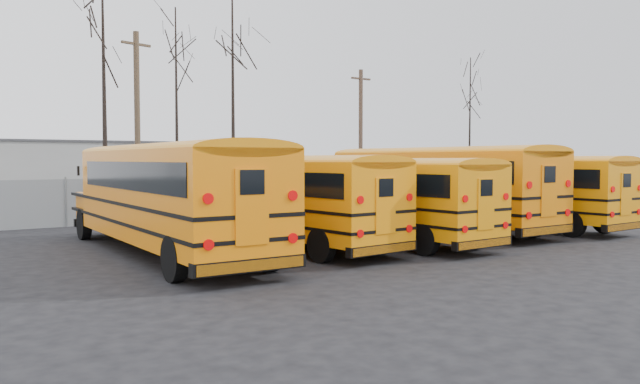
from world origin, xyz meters
TOP-DOWN VIEW (x-y plane):
  - ground at (0.00, 0.00)m, footprint 120.00×120.00m
  - fence at (0.00, 12.00)m, footprint 40.00×0.04m
  - distant_building at (2.00, 32.00)m, footprint 22.00×8.00m
  - bus_a at (-7.20, 1.94)m, footprint 2.87×12.03m
  - bus_b at (-3.41, 1.98)m, footprint 3.48×10.88m
  - bus_c at (-0.03, 1.21)m, footprint 2.88×10.51m
  - bus_d at (3.93, 2.65)m, footprint 2.95×12.09m
  - bus_e at (7.46, 1.57)m, footprint 3.00×10.85m
  - utility_pole_left at (-4.04, 14.91)m, footprint 1.58×0.56m
  - utility_pole_right at (10.26, 15.66)m, footprint 1.50×0.26m
  - tree_2 at (-5.40, 15.69)m, footprint 0.26×0.26m
  - tree_3 at (-1.53, 16.23)m, footprint 0.26×0.26m
  - tree_4 at (1.79, 16.32)m, footprint 0.26×0.26m
  - tree_5 at (19.17, 14.87)m, footprint 0.26×0.26m

SIDE VIEW (x-z plane):
  - ground at x=0.00m, z-range 0.00..0.00m
  - fence at x=0.00m, z-range 0.00..2.00m
  - bus_c at x=-0.03m, z-range 0.25..3.16m
  - bus_b at x=-3.41m, z-range 0.26..3.25m
  - bus_e at x=7.46m, z-range 0.26..3.26m
  - bus_a at x=-7.20m, z-range 0.29..3.64m
  - bus_d at x=3.93m, z-range 0.29..3.66m
  - distant_building at x=2.00m, z-range 0.00..4.00m
  - utility_pole_right at x=10.26m, z-range 0.12..8.53m
  - utility_pole_left at x=-4.04m, z-range 0.12..9.16m
  - tree_5 at x=19.17m, z-range 0.00..9.86m
  - tree_3 at x=-1.53m, z-range 0.00..10.80m
  - tree_2 at x=-5.40m, z-range 0.00..11.41m
  - tree_4 at x=1.79m, z-range 0.00..12.73m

